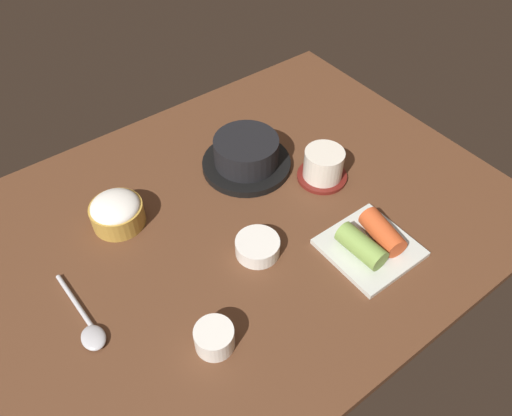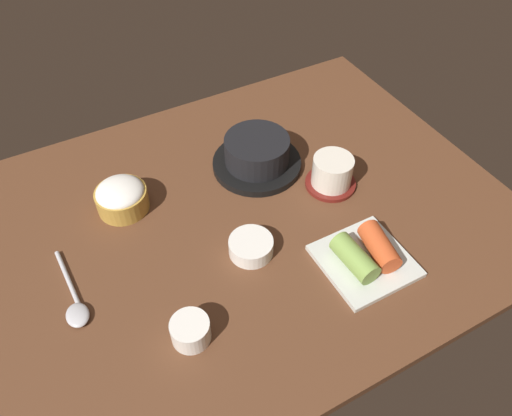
{
  "view_description": "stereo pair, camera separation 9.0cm",
  "coord_description": "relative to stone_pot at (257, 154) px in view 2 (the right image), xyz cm",
  "views": [
    {
      "loc": [
        -34.7,
        -50.93,
        71.24
      ],
      "look_at": [
        2.0,
        -2.0,
        5.0
      ],
      "focal_mm": 34.62,
      "sensor_mm": 36.0,
      "label": 1
    },
    {
      "loc": [
        -27.11,
        -55.79,
        71.24
      ],
      "look_at": [
        2.0,
        -2.0,
        5.0
      ],
      "focal_mm": 34.62,
      "sensor_mm": 36.0,
      "label": 2
    }
  ],
  "objects": [
    {
      "name": "dining_table",
      "position": [
        -9.11,
        -10.74,
        -4.27
      ],
      "size": [
        100.0,
        76.0,
        2.0
      ],
      "primitive_type": "cube",
      "color": "#56331E",
      "rests_on": "ground"
    },
    {
      "name": "stone_pot",
      "position": [
        0.0,
        0.0,
        0.0
      ],
      "size": [
        18.23,
        18.23,
        7.06
      ],
      "color": "black",
      "rests_on": "dining_table"
    },
    {
      "name": "rice_bowl",
      "position": [
        -27.89,
        1.82,
        -0.27
      ],
      "size": [
        9.71,
        9.71,
        5.96
      ],
      "color": "#B78C38",
      "rests_on": "dining_table"
    },
    {
      "name": "tea_cup_with_saucer",
      "position": [
        10.26,
        -11.8,
        0.01
      ],
      "size": [
        10.08,
        10.08,
        6.71
      ],
      "color": "maroon",
      "rests_on": "dining_table"
    },
    {
      "name": "banchan_cup_center",
      "position": [
        -11.58,
        -19.16,
        -1.65
      ],
      "size": [
        7.84,
        7.84,
        2.98
      ],
      "color": "white",
      "rests_on": "dining_table"
    },
    {
      "name": "kimchi_plate",
      "position": [
        4.57,
        -30.59,
        -1.36
      ],
      "size": [
        14.79,
        14.79,
        4.98
      ],
      "color": "silver",
      "rests_on": "dining_table"
    },
    {
      "name": "side_bowl_near",
      "position": [
        -27.38,
        -29.39,
        -1.17
      ],
      "size": [
        6.1,
        6.1,
        3.92
      ],
      "color": "white",
      "rests_on": "dining_table"
    },
    {
      "name": "spoon",
      "position": [
        -41.68,
        -15.45,
        -2.64
      ],
      "size": [
        3.6,
        17.11,
        1.35
      ],
      "color": "#B7B7BC",
      "rests_on": "dining_table"
    }
  ]
}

